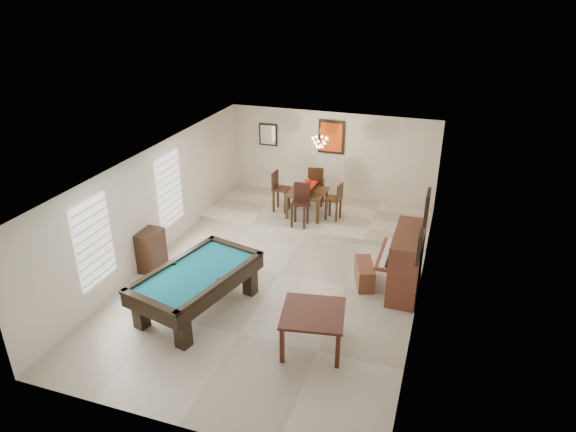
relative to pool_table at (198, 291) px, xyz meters
The scene contains 25 objects.
ground_plane 2.10m from the pool_table, 58.66° to the left, with size 6.00×9.00×0.02m, color beige.
wall_back 6.41m from the pool_table, 80.29° to the left, with size 6.00×0.04×2.60m, color silver.
wall_front 3.07m from the pool_table, 68.65° to the right, with size 6.00×0.04×2.60m, color silver.
wall_left 2.75m from the pool_table, 137.64° to the left, with size 0.04×9.00×2.60m, color silver.
wall_right 4.52m from the pool_table, 23.37° to the left, with size 0.04×9.00×2.60m, color silver.
ceiling 3.00m from the pool_table, 58.66° to the left, with size 6.00×9.00×0.04m, color white.
dining_step 5.14m from the pool_table, 77.93° to the left, with size 6.00×2.50×0.12m, color beige.
window_left_front 2.18m from the pool_table, 166.93° to the right, with size 0.06×1.00×1.70m, color white.
window_left_rear 3.18m from the pool_table, 128.83° to the left, with size 0.06×1.00×1.70m, color white.
pool_table is the anchor object (origin of this frame).
square_table 2.48m from the pool_table, ahead, with size 1.08×1.08×0.74m, color #34150D, non-canonical shape.
upright_piano 4.13m from the pool_table, 29.01° to the left, with size 0.90×1.60×1.33m, color brown, non-canonical shape.
piano_bench 3.53m from the pool_table, 33.88° to the left, with size 0.34×0.87×0.48m, color brown.
apothecary_chest 2.01m from the pool_table, 147.93° to the left, with size 0.42×0.62×0.93m, color black.
dining_table 4.77m from the pool_table, 79.99° to the left, with size 0.98×0.98×0.81m, color black, non-canonical shape.
flower_vase 4.81m from the pool_table, 79.99° to the left, with size 0.14×0.14×0.24m, color #B3220F, non-canonical shape.
dining_chair_south 4.11m from the pool_table, 78.23° to the left, with size 0.41×0.41×1.12m, color black, non-canonical shape.
dining_chair_north 5.55m from the pool_table, 80.94° to the left, with size 0.43×0.43×1.16m, color black, non-canonical shape.
dining_chair_west 4.76m from the pool_table, 89.00° to the left, with size 0.41×0.41×1.12m, color black, non-canonical shape.
dining_chair_east 4.94m from the pool_table, 71.60° to the left, with size 0.37×0.37×1.00m, color black, non-canonical shape.
chandelier 5.38m from the pool_table, 77.81° to the left, with size 0.44×0.44×0.60m, color #FFE5B2, non-canonical shape.
back_painting 6.48m from the pool_table, 80.23° to the left, with size 0.75×0.06×0.95m, color #D84C14.
back_mirror 6.42m from the pool_table, 97.59° to the left, with size 0.55×0.06×0.65m, color white.
right_picture_upper 4.76m from the pool_table, 27.06° to the left, with size 0.06×0.55×0.65m, color slate.
right_picture_lower 4.30m from the pool_table, 10.66° to the left, with size 0.06×0.45×0.55m, color gray.
Camera 1 is at (3.28, -9.22, 5.97)m, focal length 32.00 mm.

